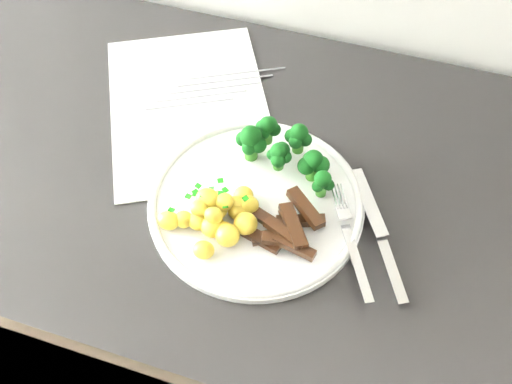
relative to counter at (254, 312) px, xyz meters
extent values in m
cube|color=black|center=(0.00, 0.01, 0.00)|extent=(2.33, 0.58, 0.87)
cube|color=white|center=(-0.13, 0.09, 0.44)|extent=(0.35, 0.39, 0.00)
cube|color=slate|center=(-0.08, 0.18, 0.44)|extent=(0.13, 0.07, 0.00)
cube|color=slate|center=(-0.09, 0.15, 0.44)|extent=(0.13, 0.07, 0.00)
cube|color=slate|center=(-0.10, 0.13, 0.44)|extent=(0.12, 0.07, 0.00)
cube|color=slate|center=(-0.12, 0.11, 0.44)|extent=(0.12, 0.07, 0.00)
cube|color=slate|center=(-0.13, 0.09, 0.44)|extent=(0.12, 0.06, 0.00)
cylinder|color=white|center=(0.02, -0.05, 0.44)|extent=(0.28, 0.28, 0.01)
torus|color=white|center=(0.02, -0.05, 0.45)|extent=(0.27, 0.27, 0.01)
cylinder|color=#276017|center=(0.03, 0.00, 0.47)|extent=(0.01, 0.01, 0.02)
sphere|color=black|center=(0.04, 0.00, 0.48)|extent=(0.02, 0.02, 0.02)
sphere|color=black|center=(0.04, 0.01, 0.48)|extent=(0.02, 0.02, 0.02)
sphere|color=black|center=(0.02, 0.00, 0.48)|extent=(0.01, 0.01, 0.01)
sphere|color=black|center=(0.04, 0.00, 0.48)|extent=(0.02, 0.02, 0.02)
sphere|color=black|center=(0.03, 0.00, 0.49)|extent=(0.02, 0.02, 0.02)
cylinder|color=#276017|center=(0.08, 0.01, 0.46)|extent=(0.02, 0.02, 0.02)
sphere|color=black|center=(0.09, 0.01, 0.48)|extent=(0.02, 0.02, 0.02)
sphere|color=black|center=(0.07, 0.02, 0.47)|extent=(0.02, 0.02, 0.02)
sphere|color=black|center=(0.07, 0.00, 0.48)|extent=(0.02, 0.02, 0.02)
sphere|color=black|center=(0.08, 0.01, 0.48)|extent=(0.03, 0.03, 0.03)
cylinder|color=#276017|center=(-0.01, 0.02, 0.46)|extent=(0.02, 0.02, 0.02)
sphere|color=black|center=(0.00, 0.02, 0.48)|extent=(0.02, 0.02, 0.02)
sphere|color=black|center=(-0.01, 0.03, 0.48)|extent=(0.02, 0.02, 0.02)
sphere|color=black|center=(-0.02, 0.02, 0.48)|extent=(0.02, 0.02, 0.02)
sphere|color=black|center=(-0.01, 0.01, 0.48)|extent=(0.02, 0.02, 0.02)
sphere|color=black|center=(-0.01, 0.02, 0.49)|extent=(0.03, 0.03, 0.03)
cylinder|color=#276017|center=(0.05, 0.04, 0.47)|extent=(0.02, 0.02, 0.02)
sphere|color=black|center=(0.06, 0.04, 0.48)|extent=(0.02, 0.02, 0.02)
sphere|color=black|center=(0.05, 0.05, 0.48)|extent=(0.02, 0.02, 0.02)
sphere|color=black|center=(0.04, 0.04, 0.48)|extent=(0.02, 0.02, 0.02)
sphere|color=black|center=(0.05, 0.03, 0.48)|extent=(0.02, 0.02, 0.02)
sphere|color=black|center=(0.05, 0.04, 0.49)|extent=(0.02, 0.02, 0.02)
cylinder|color=#276017|center=(0.01, 0.04, 0.47)|extent=(0.01, 0.01, 0.02)
sphere|color=black|center=(0.02, 0.04, 0.48)|extent=(0.02, 0.02, 0.02)
sphere|color=black|center=(0.01, 0.05, 0.48)|extent=(0.02, 0.02, 0.02)
sphere|color=black|center=(0.00, 0.05, 0.48)|extent=(0.02, 0.02, 0.02)
sphere|color=black|center=(0.00, 0.03, 0.48)|extent=(0.02, 0.02, 0.02)
sphere|color=black|center=(0.01, 0.04, 0.49)|extent=(0.02, 0.02, 0.02)
cylinder|color=#276017|center=(0.10, -0.01, 0.46)|extent=(0.01, 0.01, 0.02)
sphere|color=black|center=(0.10, -0.01, 0.47)|extent=(0.01, 0.01, 0.01)
sphere|color=black|center=(0.09, -0.01, 0.47)|extent=(0.01, 0.01, 0.01)
sphere|color=black|center=(0.09, -0.02, 0.47)|extent=(0.01, 0.01, 0.01)
sphere|color=black|center=(0.10, -0.01, 0.48)|extent=(0.02, 0.02, 0.02)
ellipsoid|color=gold|center=(0.00, -0.11, 0.46)|extent=(0.02, 0.02, 0.02)
ellipsoid|color=gold|center=(-0.03, -0.07, 0.46)|extent=(0.02, 0.02, 0.02)
ellipsoid|color=gold|center=(0.01, -0.08, 0.46)|extent=(0.02, 0.02, 0.02)
ellipsoid|color=gold|center=(-0.02, -0.11, 0.46)|extent=(0.03, 0.03, 0.02)
ellipsoid|color=gold|center=(-0.03, -0.10, 0.46)|extent=(0.03, 0.03, 0.02)
ellipsoid|color=gold|center=(0.02, -0.06, 0.46)|extent=(0.03, 0.02, 0.02)
ellipsoid|color=gold|center=(-0.02, -0.08, 0.46)|extent=(0.03, 0.03, 0.03)
ellipsoid|color=gold|center=(-0.07, -0.12, 0.46)|extent=(0.03, 0.02, 0.02)
ellipsoid|color=gold|center=(0.01, -0.11, 0.46)|extent=(0.03, 0.03, 0.03)
ellipsoid|color=gold|center=(0.00, -0.07, 0.46)|extent=(0.03, 0.02, 0.02)
ellipsoid|color=gold|center=(-0.02, -0.10, 0.47)|extent=(0.02, 0.02, 0.02)
ellipsoid|color=gold|center=(0.01, -0.06, 0.46)|extent=(0.02, 0.02, 0.02)
ellipsoid|color=gold|center=(-0.01, -0.08, 0.47)|extent=(0.02, 0.02, 0.02)
ellipsoid|color=gold|center=(-0.04, -0.10, 0.47)|extent=(0.02, 0.02, 0.02)
ellipsoid|color=gold|center=(-0.05, -0.11, 0.46)|extent=(0.02, 0.02, 0.02)
ellipsoid|color=gold|center=(-0.01, -0.14, 0.46)|extent=(0.03, 0.02, 0.02)
ellipsoid|color=gold|center=(0.02, -0.09, 0.46)|extent=(0.03, 0.03, 0.03)
ellipsoid|color=gold|center=(-0.03, -0.08, 0.47)|extent=(0.03, 0.03, 0.02)
ellipsoid|color=gold|center=(0.00, -0.05, 0.46)|extent=(0.03, 0.03, 0.02)
cube|color=#0F660C|center=(-0.02, -0.06, 0.48)|extent=(0.01, 0.01, 0.00)
cube|color=#0F660C|center=(-0.05, -0.08, 0.48)|extent=(0.01, 0.01, 0.00)
cube|color=#0F660C|center=(-0.03, -0.07, 0.48)|extent=(0.01, 0.01, 0.00)
cube|color=#0F660C|center=(-0.05, -0.07, 0.48)|extent=(0.01, 0.01, 0.00)
cube|color=#0F660C|center=(-0.06, -0.11, 0.48)|extent=(0.01, 0.01, 0.00)
cube|color=#0F660C|center=(-0.04, -0.08, 0.48)|extent=(0.01, 0.01, 0.00)
cube|color=#0F660C|center=(-0.04, -0.08, 0.48)|extent=(0.01, 0.01, 0.00)
cube|color=#0F660C|center=(-0.02, -0.07, 0.48)|extent=(0.01, 0.01, 0.00)
cube|color=#0F660C|center=(-0.02, -0.08, 0.47)|extent=(0.01, 0.01, 0.00)
cube|color=#0F660C|center=(-0.05, -0.09, 0.48)|extent=(0.01, 0.01, 0.00)
cube|color=#0F660C|center=(-0.05, -0.08, 0.48)|extent=(0.01, 0.01, 0.00)
cube|color=#0F660C|center=(0.01, -0.07, 0.47)|extent=(0.01, 0.01, 0.00)
cube|color=#0F660C|center=(-0.01, -0.09, 0.48)|extent=(0.01, 0.01, 0.00)
cube|color=#0F660C|center=(-0.01, -0.07, 0.48)|extent=(0.01, 0.01, 0.00)
cube|color=black|center=(0.08, -0.06, 0.45)|extent=(0.06, 0.03, 0.01)
cube|color=black|center=(0.06, -0.09, 0.45)|extent=(0.06, 0.04, 0.01)
cube|color=black|center=(0.07, -0.08, 0.45)|extent=(0.04, 0.05, 0.01)
cube|color=black|center=(0.05, -0.08, 0.45)|extent=(0.07, 0.04, 0.01)
cube|color=black|center=(0.04, -0.10, 0.45)|extent=(0.05, 0.03, 0.01)
cube|color=black|center=(0.07, -0.10, 0.47)|extent=(0.06, 0.04, 0.01)
cube|color=black|center=(0.07, -0.10, 0.46)|extent=(0.05, 0.03, 0.01)
cube|color=black|center=(0.08, -0.08, 0.47)|extent=(0.05, 0.07, 0.02)
cube|color=black|center=(0.09, -0.11, 0.46)|extent=(0.05, 0.02, 0.01)
cube|color=black|center=(0.08, -0.05, 0.47)|extent=(0.06, 0.05, 0.01)
cube|color=silver|center=(0.16, -0.10, 0.45)|extent=(0.06, 0.10, 0.02)
cube|color=silver|center=(0.13, -0.04, 0.46)|extent=(0.03, 0.03, 0.01)
cylinder|color=silver|center=(0.13, -0.01, 0.46)|extent=(0.02, 0.03, 0.00)
cylinder|color=silver|center=(0.12, -0.02, 0.46)|extent=(0.02, 0.03, 0.00)
cylinder|color=silver|center=(0.12, -0.02, 0.46)|extent=(0.02, 0.03, 0.00)
cylinder|color=silver|center=(0.11, -0.02, 0.46)|extent=(0.02, 0.03, 0.00)
cube|color=silver|center=(0.16, -0.01, 0.45)|extent=(0.07, 0.10, 0.01)
cube|color=silver|center=(0.20, -0.09, 0.44)|extent=(0.06, 0.09, 0.02)
camera|label=1|loc=(0.15, -0.46, 1.05)|focal=41.07mm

